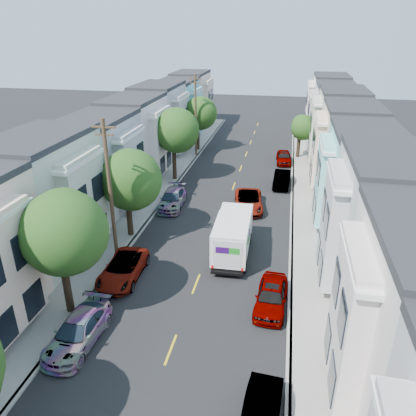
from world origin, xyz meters
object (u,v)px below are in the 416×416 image
tree_e (200,113)px  tree_c (130,180)px  parked_left_c (123,269)px  parked_left_d (172,199)px  tree_far_r (303,128)px  parked_right_b (271,296)px  fedex_truck (233,235)px  parked_right_d (284,157)px  utility_pole_far (196,116)px  utility_pole_near (110,193)px  parked_left_b (78,331)px  parked_right_c (282,179)px  tree_b (63,233)px  lead_sedan (248,201)px  tree_d (176,131)px

tree_e → tree_c: bearing=-90.0°
parked_left_c → parked_left_d: bearing=88.0°
tree_e → tree_far_r: bearing=-3.8°
parked_left_d → parked_right_b: parked_right_b is taller
fedex_truck → parked_right_d: fedex_truck is taller
utility_pole_far → parked_left_d: size_ratio=2.00×
utility_pole_far → parked_left_c: utility_pole_far is taller
tree_far_r → fedex_truck: tree_far_r is taller
utility_pole_near → parked_left_d: 10.77m
tree_c → parked_right_b: bearing=-31.8°
tree_e → parked_left_c: bearing=-87.4°
tree_c → parked_left_b: (1.40, -11.91, -4.05)m
tree_e → parked_right_c: bearing=-45.6°
tree_far_r → parked_right_c: 11.17m
utility_pole_far → parked_left_c: (1.40, -28.26, -4.44)m
tree_c → parked_left_c: size_ratio=1.40×
tree_e → parked_right_c: 16.55m
tree_b → parked_left_b: tree_b is taller
tree_e → utility_pole_near: bearing=-90.0°
tree_far_r → parked_left_c: (-11.79, -29.90, -3.15)m
parked_left_d → tree_far_r: bearing=52.4°
tree_c → utility_pole_far: size_ratio=0.72×
tree_far_r → parked_right_b: tree_far_r is taller
parked_right_d → tree_far_r: bearing=48.5°
fedex_truck → parked_right_c: (3.10, 14.97, -0.91)m
tree_c → tree_far_r: (13.20, 24.13, -0.93)m
tree_e → parked_right_d: bearing=-17.2°
tree_c → parked_left_c: bearing=-76.3°
tree_far_r → parked_right_d: 4.51m
parked_right_c → tree_b: bearing=-113.8°
fedex_truck → parked_left_d: bearing=130.0°
fedex_truck → parked_right_c: bearing=77.0°
fedex_truck → parked_right_d: 23.16m
parked_left_b → utility_pole_near: bearing=101.1°
lead_sedan → parked_right_b: parked_right_b is taller
utility_pole_near → parked_right_d: utility_pole_near is taller
utility_pole_far → parked_right_b: bearing=-69.2°
parked_left_d → parked_right_c: bearing=32.7°
utility_pole_far → parked_left_c: size_ratio=1.96×
lead_sedan → parked_left_b: 20.23m
lead_sedan → parked_right_c: 7.09m
tree_far_r → tree_e: bearing=176.2°
fedex_truck → parked_left_b: bearing=-123.8°
tree_c → tree_d: 13.24m
tree_d → tree_e: bearing=90.0°
tree_c → parked_left_c: tree_c is taller
tree_d → utility_pole_far: 9.28m
tree_c → parked_right_c: size_ratio=1.56×
parked_left_b → parked_right_c: (9.80, 25.49, 0.03)m
tree_b → tree_d: 22.90m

